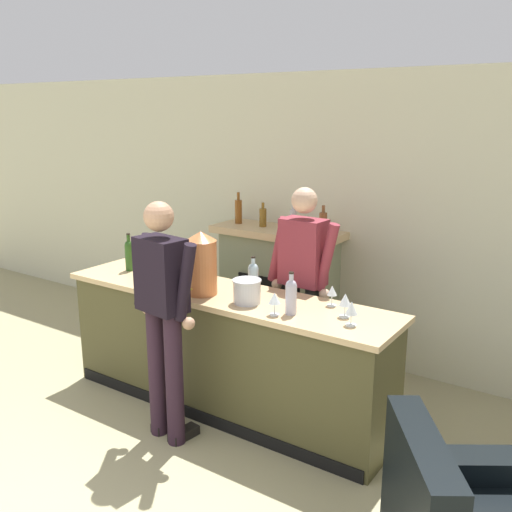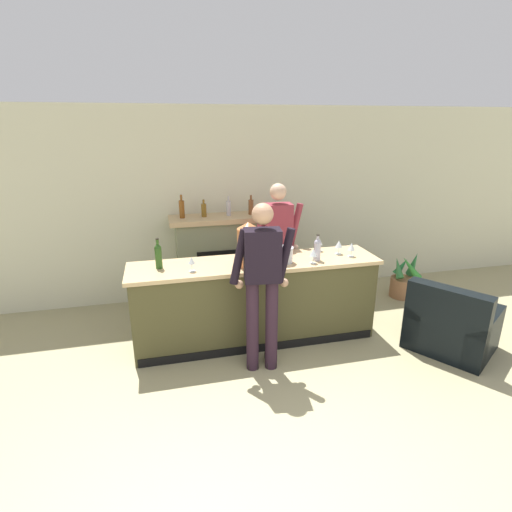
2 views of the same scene
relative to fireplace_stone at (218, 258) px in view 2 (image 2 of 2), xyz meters
The scene contains 18 objects.
ground_plane 3.70m from the fireplace_stone, 84.19° to the right, with size 24.00×24.00×0.00m, color tan.
wall_back_panel 0.85m from the fireplace_stone, 35.27° to the left, with size 12.00×0.07×2.75m.
bar_counter 1.28m from the fireplace_stone, 78.15° to the right, with size 2.88×0.66×1.00m.
fireplace_stone is the anchor object (origin of this frame).
armchair_black 3.13m from the fireplace_stone, 40.23° to the right, with size 1.13×1.15×0.84m.
potted_plant_corner 2.81m from the fireplace_stone, 11.55° to the right, with size 0.40×0.38×0.74m.
person_customer 1.88m from the fireplace_stone, 84.30° to the right, with size 0.65×0.34×1.80m.
person_bartender 1.04m from the fireplace_stone, 46.28° to the right, with size 0.66×0.31×1.81m.
copper_dispenser 1.50m from the fireplace_stone, 83.77° to the right, with size 0.25×0.28×0.50m.
ice_bucket_steel 1.53m from the fireplace_stone, 67.18° to the right, with size 0.22×0.22×0.18m.
wine_bottle_merlot_tall 1.54m from the fireplace_stone, 124.02° to the right, with size 0.08×0.08×0.34m.
wine_bottle_riesling_slim 1.34m from the fireplace_stone, 67.04° to the right, with size 0.08×0.08×0.30m.
wine_bottle_rose_blush 1.74m from the fireplace_stone, 54.96° to the right, with size 0.08×0.08×0.31m.
wine_glass_front_left 1.76m from the fireplace_stone, 58.91° to the right, with size 0.09×0.09×0.17m.
wine_glass_back_row 1.60m from the fireplace_stone, 43.19° to the right, with size 0.07×0.07×0.16m.
wine_glass_mid_counter 1.54m from the fireplace_stone, 108.86° to the right, with size 0.07×0.07×0.17m.
wine_glass_near_bucket 1.84m from the fireplace_stone, 42.98° to the right, with size 0.09×0.09×0.17m.
wine_glass_by_dispenser 2.00m from the fireplace_stone, 43.54° to the right, with size 0.08×0.08×0.17m.
Camera 2 is at (-1.13, -1.81, 2.52)m, focal length 28.00 mm.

